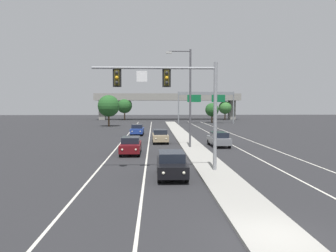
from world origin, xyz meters
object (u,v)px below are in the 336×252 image
Objects in this scene: car_oncoming_tan at (160,136)px; tree_far_right_a at (225,108)px; car_oncoming_darkred at (131,145)px; car_receding_grey at (219,139)px; highway_sign_gantry at (206,97)px; tree_far_left_a at (109,106)px; tree_far_right_c at (212,110)px; overhead_signal_mast at (175,92)px; tree_far_left_c at (125,105)px; street_lamp_median at (188,92)px; tree_far_left_b at (124,106)px; car_oncoming_blue at (137,129)px; car_oncoming_black at (172,164)px.

tree_far_right_a reaches higher than car_oncoming_tan.
car_receding_grey is (9.14, 5.07, 0.00)m from car_oncoming_darkred.
highway_sign_gantry reaches higher than car_oncoming_tan.
tree_far_right_c is at bearing 28.96° from tree_far_left_a.
overhead_signal_mast reaches higher than tree_far_right_c.
overhead_signal_mast is at bearing -82.50° from tree_far_left_c.
car_oncoming_darkred is 54.04m from tree_far_right_c.
car_receding_grey is (3.50, 1.39, -4.97)m from street_lamp_median.
highway_sign_gantry is 2.44× the size of tree_far_right_a.
car_receding_grey is at bearing -97.15° from highway_sign_gantry.
tree_far_left_b reaches higher than car_oncoming_tan.
overhead_signal_mast is at bearing -77.08° from tree_far_left_a.
tree_far_right_a is (29.31, 0.23, -0.57)m from tree_far_left_b.
car_oncoming_blue is at bearing -116.32° from tree_far_right_a.
overhead_signal_mast reaches higher than car_oncoming_tan.
car_oncoming_black is 0.99× the size of car_oncoming_tan.
tree_far_left_a reaches higher than car_oncoming_tan.
tree_far_right_c is 0.89× the size of tree_far_right_a.
car_oncoming_black is at bearing -82.90° from car_oncoming_blue.
highway_sign_gantry is at bearing -41.93° from tree_far_left_b.
highway_sign_gantry is 27.94m from tree_far_left_b.
car_oncoming_blue is 32.36m from highway_sign_gantry.
car_oncoming_tan is at bearing -106.73° from highway_sign_gantry.
tree_far_left_a reaches higher than tree_far_left_b.
tree_far_left_b is at bearing 88.28° from tree_far_left_a.
car_oncoming_black and car_receding_grey have the same top height.
car_oncoming_blue is at bearing -117.41° from tree_far_right_c.
tree_far_right_a is at bearing 77.18° from car_receding_grey.
tree_far_right_a is (8.59, 18.85, -2.61)m from highway_sign_gantry.
tree_far_right_c is at bearing 77.71° from overhead_signal_mast.
tree_far_right_a is (23.00, 65.98, 2.73)m from car_oncoming_darkred.
street_lamp_median reaches higher than overhead_signal_mast.
car_oncoming_darkred is 0.71× the size of tree_far_left_b.
tree_far_left_c is (-6.49, 67.97, 3.37)m from car_oncoming_darkred.
car_receding_grey is 62.70m from tree_far_left_b.
overhead_signal_mast reaches higher than tree_far_left_b.
car_oncoming_black is at bearing -82.79° from tree_far_left_b.
overhead_signal_mast is at bearing -101.08° from highway_sign_gantry.
tree_far_left_c reaches higher than tree_far_left_b.
car_oncoming_tan is at bearing -72.39° from car_oncoming_blue.
car_oncoming_blue is 0.34× the size of highway_sign_gantry.
tree_far_right_c is 15.95m from tree_far_right_a.
highway_sign_gantry reaches higher than car_oncoming_darkred.
tree_far_left_a reaches higher than tree_far_right_c.
overhead_signal_mast is 1.83× the size of car_oncoming_blue.
car_oncoming_darkred is (-5.64, -3.67, -4.97)m from street_lamp_median.
car_oncoming_darkred is at bearing -79.43° from tree_far_left_a.
car_oncoming_blue is at bearing -117.50° from highway_sign_gantry.
tree_far_right_c is at bearing 80.89° from car_receding_grey.
car_receding_grey is 0.93× the size of tree_far_right_c.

